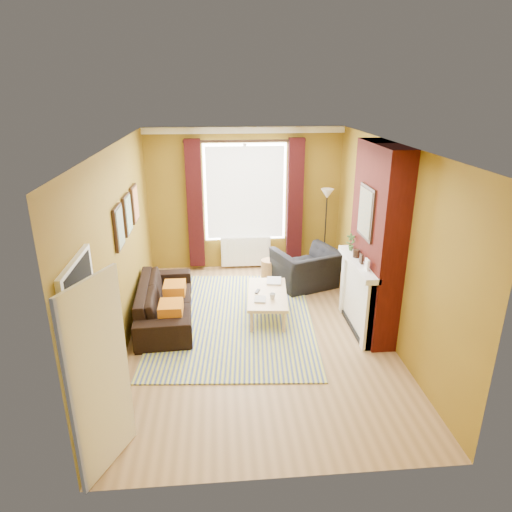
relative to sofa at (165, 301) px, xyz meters
name	(u,v)px	position (x,y,z in m)	size (l,w,h in m)	color
ground	(257,332)	(1.42, -0.58, -0.31)	(5.50, 5.50, 0.00)	olive
room_walls	(299,239)	(2.06, -0.30, 1.08)	(3.82, 5.54, 2.83)	olive
striped_rug	(234,318)	(1.08, -0.12, -0.30)	(2.73, 3.61, 0.02)	#374999
sofa	(165,301)	(0.00, 0.00, 0.00)	(2.10, 0.82, 0.61)	black
armchair	(307,268)	(2.48, 1.05, 0.05)	(1.09, 0.95, 0.71)	black
coffee_table	(267,295)	(1.63, -0.05, 0.06)	(0.73, 1.28, 0.41)	#D9B57D
wicker_stool	(270,270)	(1.83, 1.40, -0.10)	(0.41, 0.41, 0.41)	#A87548
floor_lamp	(326,207)	(2.97, 1.77, 1.02)	(0.31, 0.31, 1.67)	black
book_a	(254,299)	(1.40, -0.28, 0.11)	(0.18, 0.24, 0.02)	#999999
book_b	(267,281)	(1.67, 0.40, 0.11)	(0.24, 0.33, 0.02)	#999999
mug	(273,296)	(1.68, -0.28, 0.15)	(0.10, 0.10, 0.09)	#999999
tv_remote	(257,291)	(1.47, 0.00, 0.11)	(0.10, 0.16, 0.02)	#28282B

